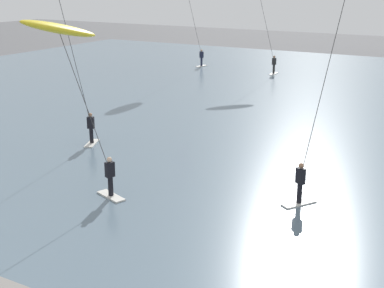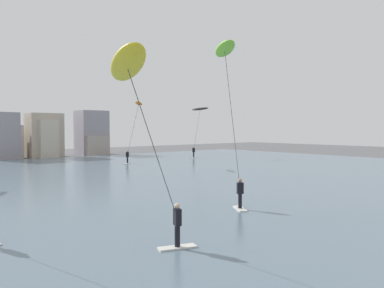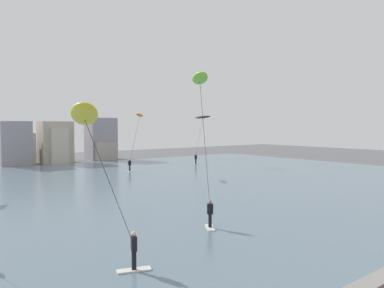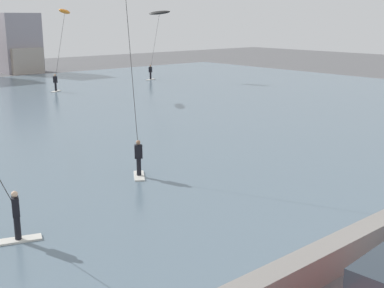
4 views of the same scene
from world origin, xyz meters
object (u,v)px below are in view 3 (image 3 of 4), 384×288
object	(u,v)px
kitesurfer_lime	(201,93)
kitesurfer_yellow	(90,130)
kitesurfer_black	(202,122)
kitesurfer_orange	(138,123)

from	to	relation	value
kitesurfer_lime	kitesurfer_yellow	world-z (taller)	kitesurfer_lime
kitesurfer_lime	kitesurfer_black	xyz separation A→B (m)	(22.66, 27.48, -1.47)
kitesurfer_lime	kitesurfer_orange	bearing A→B (deg)	69.40
kitesurfer_lime	kitesurfer_yellow	xyz separation A→B (m)	(-9.26, -4.74, -2.23)
kitesurfer_black	kitesurfer_yellow	size ratio (longest dim) A/B	1.11
kitesurfer_black	kitesurfer_yellow	xyz separation A→B (m)	(-31.92, -32.22, -0.76)
kitesurfer_black	kitesurfer_orange	distance (m)	14.66
kitesurfer_lime	kitesurfer_black	bearing A→B (deg)	50.48
kitesurfer_yellow	kitesurfer_lime	bearing A→B (deg)	27.12
kitesurfer_lime	kitesurfer_orange	world-z (taller)	kitesurfer_lime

